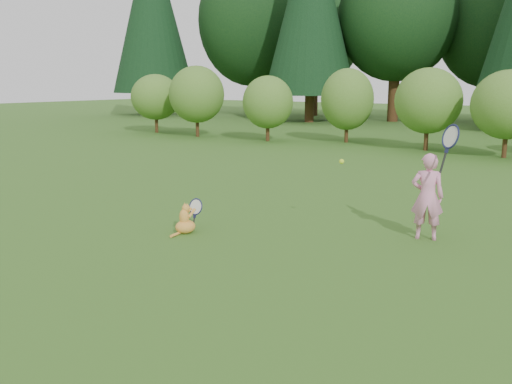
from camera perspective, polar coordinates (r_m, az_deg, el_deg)
The scene contains 5 objects.
ground at distance 7.76m, azimuth -4.55°, elevation -5.86°, with size 100.00×100.00×0.00m, color #2A5718.
shrub_row at distance 19.38m, azimuth 20.28°, elevation 7.85°, with size 28.00×3.00×2.80m, color #487223, non-canonical shape.
child at distance 8.50m, azimuth 16.83°, elevation -0.25°, with size 0.76×0.55×1.87m.
cat at distance 8.64m, azimuth -7.05°, elevation -2.54°, with size 0.40×0.66×0.62m.
tennis_ball at distance 8.67m, azimuth 8.56°, elevation 3.03°, with size 0.08×0.08×0.08m.
Camera 1 is at (4.65, -5.80, 2.25)m, focal length 40.00 mm.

